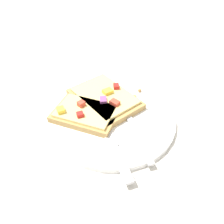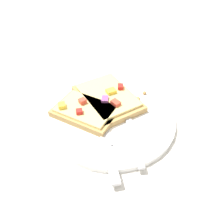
# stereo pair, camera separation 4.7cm
# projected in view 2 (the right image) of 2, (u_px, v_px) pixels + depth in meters

# --- Properties ---
(ground_plane) EXTENTS (4.00, 4.00, 0.00)m
(ground_plane) POSITION_uv_depth(u_px,v_px,m) (112.00, 119.00, 0.49)
(ground_plane) COLOR beige
(plate) EXTENTS (0.28, 0.28, 0.01)m
(plate) POSITION_uv_depth(u_px,v_px,m) (112.00, 117.00, 0.48)
(plate) COLOR white
(plate) RESTS_ON ground
(fork) EXTENTS (0.13, 0.19, 0.01)m
(fork) POSITION_uv_depth(u_px,v_px,m) (129.00, 121.00, 0.46)
(fork) COLOR silver
(fork) RESTS_ON plate
(knife) EXTENTS (0.12, 0.21, 0.01)m
(knife) POSITION_uv_depth(u_px,v_px,m) (105.00, 141.00, 0.42)
(knife) COLOR silver
(knife) RESTS_ON plate
(pizza_slice_main) EXTENTS (0.14, 0.18, 0.03)m
(pizza_slice_main) POSITION_uv_depth(u_px,v_px,m) (108.00, 98.00, 0.51)
(pizza_slice_main) COLOR tan
(pizza_slice_main) RESTS_ON plate
(pizza_slice_corner) EXTENTS (0.13, 0.16, 0.03)m
(pizza_slice_corner) POSITION_uv_depth(u_px,v_px,m) (85.00, 111.00, 0.48)
(pizza_slice_corner) COLOR tan
(pizza_slice_corner) RESTS_ON plate
(crumb_scatter) EXTENTS (0.12, 0.12, 0.01)m
(crumb_scatter) POSITION_uv_depth(u_px,v_px,m) (126.00, 95.00, 0.53)
(crumb_scatter) COLOR #BA8F47
(crumb_scatter) RESTS_ON plate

